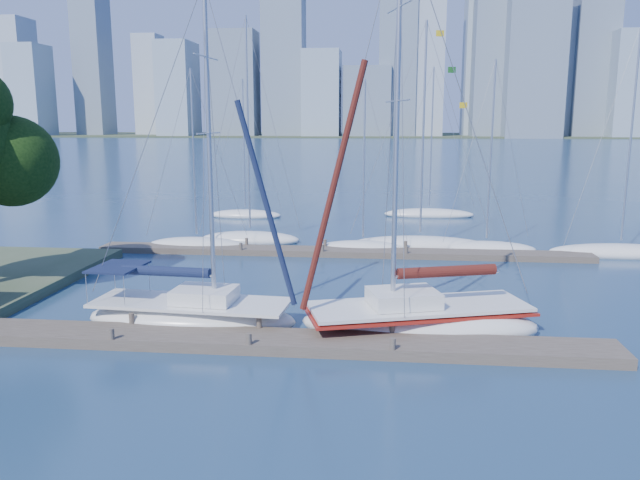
# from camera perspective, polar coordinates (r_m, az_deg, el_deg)

# --- Properties ---
(ground) EXTENTS (700.00, 700.00, 0.00)m
(ground) POSITION_cam_1_polar(r_m,az_deg,el_deg) (23.21, -6.00, -9.62)
(ground) COLOR navy
(ground) RESTS_ON ground
(near_dock) EXTENTS (26.00, 2.00, 0.40)m
(near_dock) POSITION_cam_1_polar(r_m,az_deg,el_deg) (23.14, -6.01, -9.15)
(near_dock) COLOR #433A31
(near_dock) RESTS_ON ground
(far_dock) EXTENTS (30.00, 1.80, 0.36)m
(far_dock) POSITION_cam_1_polar(r_m,az_deg,el_deg) (38.18, 1.85, -1.10)
(far_dock) COLOR #433A31
(far_dock) RESTS_ON ground
(far_shore) EXTENTS (800.00, 100.00, 1.50)m
(far_shore) POSITION_cam_1_polar(r_m,az_deg,el_deg) (341.39, 5.16, 9.48)
(far_shore) COLOR #38472D
(far_shore) RESTS_ON ground
(sailboat_navy) EXTENTS (8.67, 3.40, 13.66)m
(sailboat_navy) POSITION_cam_1_polar(r_m,az_deg,el_deg) (25.54, -11.73, -5.36)
(sailboat_navy) COLOR silver
(sailboat_navy) RESTS_ON ground
(sailboat_maroon) EXTENTS (9.62, 5.53, 15.76)m
(sailboat_maroon) POSITION_cam_1_polar(r_m,az_deg,el_deg) (24.56, 8.99, -5.59)
(sailboat_maroon) COLOR silver
(sailboat_maroon) RESTS_ON ground
(bg_boat_0) EXTENTS (6.63, 2.92, 11.60)m
(bg_boat_0) POSITION_cam_1_polar(r_m,az_deg,el_deg) (40.87, -11.18, -0.41)
(bg_boat_0) COLOR silver
(bg_boat_0) RESTS_ON ground
(bg_boat_1) EXTENTS (7.02, 3.57, 15.00)m
(bg_boat_1) POSITION_cam_1_polar(r_m,az_deg,el_deg) (42.30, -6.39, 0.17)
(bg_boat_1) COLOR silver
(bg_boat_1) RESTS_ON ground
(bg_boat_2) EXTENTS (6.01, 3.40, 10.83)m
(bg_boat_2) POSITION_cam_1_polar(r_m,az_deg,el_deg) (39.42, 3.95, -0.67)
(bg_boat_2) COLOR silver
(bg_boat_2) RESTS_ON ground
(bg_boat_3) EXTENTS (9.17, 3.55, 14.41)m
(bg_boat_3) POSITION_cam_1_polar(r_m,az_deg,el_deg) (40.39, 9.11, -0.42)
(bg_boat_3) COLOR silver
(bg_boat_3) RESTS_ON ground
(bg_boat_4) EXTENTS (6.42, 4.36, 11.97)m
(bg_boat_4) POSITION_cam_1_polar(r_m,az_deg,el_deg) (40.36, 14.95, -0.72)
(bg_boat_4) COLOR silver
(bg_boat_4) RESTS_ON ground
(bg_boat_5) EXTENTS (8.64, 5.53, 13.86)m
(bg_boat_5) POSITION_cam_1_polar(r_m,az_deg,el_deg) (41.97, 25.76, -0.98)
(bg_boat_5) COLOR silver
(bg_boat_5) RESTS_ON ground
(bg_boat_6) EXTENTS (6.29, 2.57, 11.74)m
(bg_boat_6) POSITION_cam_1_polar(r_m,az_deg,el_deg) (53.40, -6.83, 2.33)
(bg_boat_6) COLOR silver
(bg_boat_6) RESTS_ON ground
(bg_boat_7) EXTENTS (7.71, 2.40, 12.73)m
(bg_boat_7) POSITION_cam_1_polar(r_m,az_deg,el_deg) (54.21, 9.94, 2.38)
(bg_boat_7) COLOR silver
(bg_boat_7) RESTS_ON ground
(skyline) EXTENTS (503.54, 51.31, 109.34)m
(skyline) POSITION_cam_1_polar(r_m,az_deg,el_deg) (313.59, 9.40, 16.01)
(skyline) COLOR #8093A5
(skyline) RESTS_ON ground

